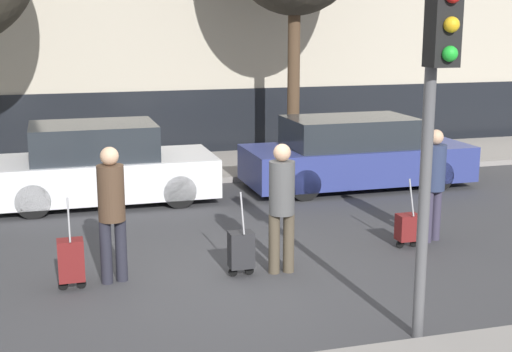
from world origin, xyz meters
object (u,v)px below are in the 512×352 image
at_px(parked_car_1, 101,166).
at_px(trolley_right, 408,227).
at_px(traffic_light, 436,92).
at_px(parked_car_2, 355,155).
at_px(trolley_left, 71,260).
at_px(parked_bicycle, 351,139).
at_px(pedestrian_right, 434,178).
at_px(pedestrian_center, 282,200).
at_px(trolley_center, 241,250).
at_px(pedestrian_left, 112,206).

height_order(parked_car_1, trolley_right, parked_car_1).
distance_m(parked_car_1, traffic_light, 7.76).
distance_m(parked_car_2, trolley_left, 7.14).
bearing_deg(parked_car_2, trolley_left, -143.41).
bearing_deg(traffic_light, trolley_right, 64.90).
height_order(traffic_light, parked_bicycle, traffic_light).
xyz_separation_m(trolley_left, parked_bicycle, (6.87, 7.06, 0.11)).
bearing_deg(parked_bicycle, trolley_right, -106.75).
distance_m(trolley_right, parked_bicycle, 7.02).
distance_m(parked_car_1, trolley_left, 4.48).
bearing_deg(pedestrian_right, parked_car_1, 118.36).
bearing_deg(trolley_left, trolley_right, 4.06).
bearing_deg(parked_car_1, pedestrian_center, -66.19).
relative_size(parked_car_1, traffic_light, 1.11).
height_order(pedestrian_center, parked_bicycle, pedestrian_center).
height_order(parked_car_1, pedestrian_center, pedestrian_center).
xyz_separation_m(pedestrian_center, traffic_light, (0.77, -2.42, 1.62)).
bearing_deg(trolley_right, pedestrian_right, 22.05).
bearing_deg(trolley_center, parked_car_1, 107.88).
distance_m(parked_car_1, parked_bicycle, 6.71).
distance_m(parked_car_2, traffic_light, 7.44).
relative_size(parked_car_1, parked_bicycle, 2.30).
distance_m(trolley_left, pedestrian_center, 2.79).
distance_m(trolley_left, traffic_light, 4.87).
distance_m(parked_car_1, pedestrian_center, 4.99).
xyz_separation_m(parked_car_2, trolley_left, (-5.72, -4.25, -0.28)).
xyz_separation_m(pedestrian_center, pedestrian_right, (2.64, 0.70, -0.02)).
xyz_separation_m(pedestrian_right, trolley_right, (-0.51, -0.21, -0.67)).
relative_size(trolley_right, traffic_light, 0.29).
bearing_deg(trolley_center, trolley_left, 176.82).
bearing_deg(pedestrian_right, trolley_right, -179.93).
height_order(parked_car_1, parked_bicycle, parked_car_1).
height_order(trolley_right, traffic_light, traffic_light).
height_order(pedestrian_left, pedestrian_right, pedestrian_left).
distance_m(parked_car_2, pedestrian_center, 5.34).
relative_size(pedestrian_left, parked_bicycle, 1.00).
relative_size(trolley_left, pedestrian_center, 0.68).
relative_size(pedestrian_left, trolley_right, 1.69).
bearing_deg(pedestrian_center, parked_car_2, 58.44).
bearing_deg(parked_bicycle, traffic_light, -109.38).
distance_m(pedestrian_left, pedestrian_center, 2.20).
distance_m(parked_car_1, trolley_right, 5.82).
relative_size(parked_car_2, traffic_light, 1.24).
xyz_separation_m(trolley_left, trolley_right, (4.85, 0.34, -0.07)).
xyz_separation_m(parked_car_2, trolley_right, (-0.87, -3.90, -0.35)).
xyz_separation_m(trolley_center, parked_bicycle, (4.71, 7.18, 0.13)).
bearing_deg(trolley_right, parked_car_2, 77.37).
relative_size(trolley_left, pedestrian_right, 0.69).
height_order(parked_car_1, parked_car_2, parked_car_1).
distance_m(trolley_center, parked_bicycle, 8.59).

